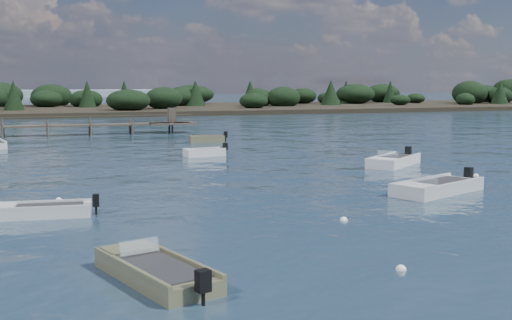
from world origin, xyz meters
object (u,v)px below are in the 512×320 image
object	(u,v)px
tender_far_grey_b	(207,140)
tender_far_white	(204,154)
dinghy_mid_grey	(42,213)
dinghy_mid_white_b	(394,163)
dinghy_mid_white_a	(437,189)
dinghy_near_olive	(156,274)

from	to	relation	value
tender_far_grey_b	tender_far_white	bearing A→B (deg)	-105.13
dinghy_mid_grey	tender_far_grey_b	distance (m)	33.00
dinghy_mid_white_b	tender_far_grey_b	bearing A→B (deg)	110.90
dinghy_mid_white_a	tender_far_grey_b	xyz separation A→B (m)	(-4.21, 30.05, -0.01)
dinghy_mid_white_a	dinghy_near_olive	distance (m)	18.47
dinghy_mid_white_b	tender_far_white	world-z (taller)	dinghy_mid_white_b
dinghy_mid_grey	tender_far_white	xyz separation A→B (m)	(11.64, 18.86, 0.02)
dinghy_mid_white_a	tender_far_white	bearing A→B (deg)	110.26
dinghy_mid_white_a	tender_far_grey_b	bearing A→B (deg)	97.98
dinghy_mid_white_b	dinghy_near_olive	xyz separation A→B (m)	(-19.22, -19.59, -0.02)
dinghy_mid_white_a	dinghy_near_olive	size ratio (longest dim) A/B	1.15
dinghy_mid_grey	tender_far_white	distance (m)	22.16
dinghy_mid_grey	tender_far_grey_b	xyz separation A→B (m)	(14.55, 29.61, 0.02)
dinghy_near_olive	tender_far_grey_b	size ratio (longest dim) A/B	1.43
dinghy_mid_white_b	dinghy_near_olive	world-z (taller)	dinghy_mid_white_b
dinghy_mid_white_a	dinghy_mid_white_b	world-z (taller)	dinghy_mid_white_b
dinghy_mid_white_a	dinghy_near_olive	bearing A→B (deg)	-148.65
dinghy_near_olive	tender_far_white	distance (m)	30.17
dinghy_mid_white_a	tender_far_grey_b	distance (m)	30.34
tender_far_white	dinghy_near_olive	bearing A→B (deg)	-106.67
dinghy_mid_white_a	dinghy_mid_grey	xyz separation A→B (m)	(-18.77, 0.43, -0.03)
tender_far_white	tender_far_grey_b	xyz separation A→B (m)	(2.91, 10.76, 0.01)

